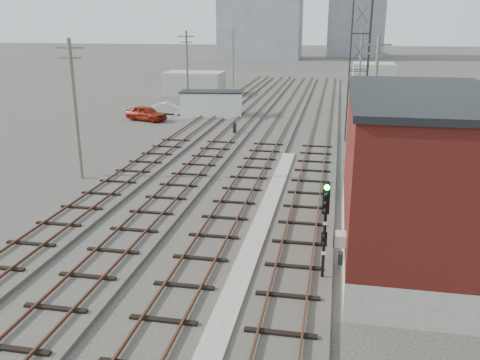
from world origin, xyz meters
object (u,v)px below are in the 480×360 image
(switch_stand, at_px, (235,129))
(car_silver, at_px, (170,108))
(car_red, at_px, (146,113))
(signal_mast, at_px, (325,224))
(car_grey, at_px, (200,106))
(site_trailer, at_px, (212,104))

(switch_stand, distance_m, car_silver, 13.32)
(car_red, bearing_deg, signal_mast, -129.15)
(car_red, xyz_separation_m, car_grey, (4.12, 6.25, -0.15))
(car_red, xyz_separation_m, car_silver, (1.13, 4.28, -0.13))
(switch_stand, xyz_separation_m, car_grey, (-6.37, 11.44, 0.02))
(switch_stand, xyz_separation_m, site_trailer, (-4.27, 8.56, 0.83))
(signal_mast, bearing_deg, car_silver, 117.05)
(car_red, bearing_deg, car_silver, 4.43)
(switch_stand, distance_m, site_trailer, 9.60)
(site_trailer, distance_m, car_red, 7.11)
(site_trailer, xyz_separation_m, car_red, (-6.22, -3.37, -0.65))
(signal_mast, height_order, car_red, signal_mast)
(site_trailer, xyz_separation_m, car_silver, (-5.10, 0.91, -0.77))
(car_silver, height_order, car_grey, car_silver)
(site_trailer, height_order, car_grey, site_trailer)
(site_trailer, relative_size, car_silver, 1.79)
(site_trailer, distance_m, car_silver, 5.23)
(switch_stand, bearing_deg, site_trailer, 114.47)
(car_silver, bearing_deg, site_trailer, -90.10)
(signal_mast, relative_size, switch_stand, 3.33)
(switch_stand, xyz_separation_m, car_silver, (-9.36, 9.47, 0.05))
(signal_mast, xyz_separation_m, switch_stand, (-8.87, 26.22, -1.89))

